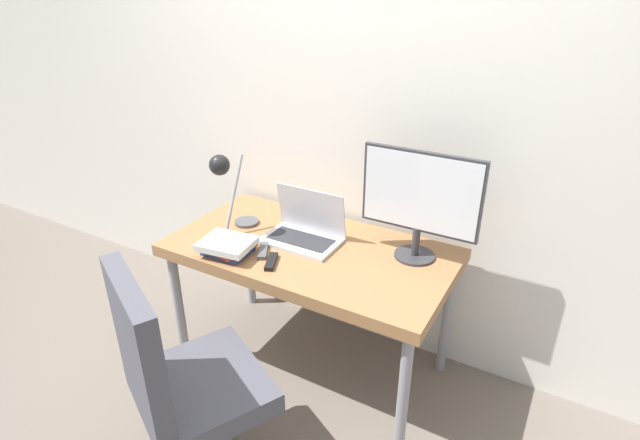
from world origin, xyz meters
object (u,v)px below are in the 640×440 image
desk_lamp (226,179)px  game_controller (220,243)px  laptop (304,230)px  monitor (420,198)px  office_chair (178,377)px  book_stack (228,246)px

desk_lamp → game_controller: (0.04, -0.14, -0.28)m
desk_lamp → laptop: bearing=19.6°
laptop → game_controller: laptop is taller
monitor → office_chair: (-0.55, -1.01, -0.46)m
game_controller → laptop: bearing=39.9°
desk_lamp → game_controller: bearing=-72.2°
book_stack → office_chair: bearing=-69.2°
desk_lamp → office_chair: size_ratio=0.42×
laptop → book_stack: (-0.24, -0.30, -0.01)m
book_stack → game_controller: bearing=158.5°
laptop → book_stack: 0.38m
office_chair → game_controller: office_chair is taller
desk_lamp → monitor: bearing=15.3°
monitor → office_chair: monitor is taller
office_chair → book_stack: (-0.23, 0.60, 0.21)m
laptop → office_chair: bearing=-90.9°
monitor → book_stack: monitor is taller
desk_lamp → book_stack: size_ratio=1.64×
game_controller → desk_lamp: bearing=107.8°
laptop → game_controller: (-0.32, -0.27, -0.03)m
monitor → game_controller: bearing=-155.9°
laptop → monitor: (0.54, 0.12, 0.25)m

